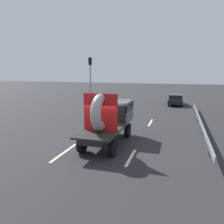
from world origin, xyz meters
name	(u,v)px	position (x,y,z in m)	size (l,w,h in m)	color
ground_plane	(100,145)	(0.00, 0.00, 0.00)	(120.00, 120.00, 0.00)	#28282B
flatbed_truck	(111,116)	(0.38, 0.91, 1.59)	(2.02, 5.50, 3.15)	black
distant_sedan	(176,99)	(3.96, 17.03, 0.71)	(1.74, 4.05, 1.32)	black
traffic_light	(90,74)	(-6.28, 14.06, 3.80)	(0.42, 0.36, 5.83)	gray
guardrail	(200,121)	(5.98, 5.90, 0.53)	(0.10, 15.92, 0.71)	gray
lane_dash_left_near	(64,153)	(-1.41, -1.79, 0.00)	(2.81, 0.16, 0.01)	beige
lane_dash_left_far	(110,120)	(-1.41, 6.40, 0.00)	(2.11, 0.16, 0.01)	beige
lane_dash_right_near	(131,157)	(2.17, -1.42, 0.00)	(2.32, 0.16, 0.01)	beige
lane_dash_right_far	(150,123)	(2.17, 6.46, 0.00)	(2.45, 0.16, 0.01)	beige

